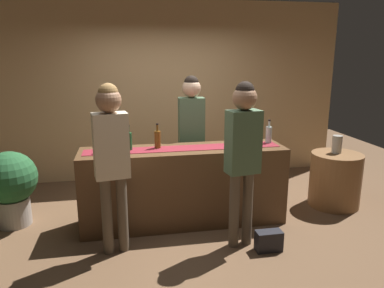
% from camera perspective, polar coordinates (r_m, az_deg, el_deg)
% --- Properties ---
extents(ground_plane, '(10.00, 10.00, 0.00)m').
position_cam_1_polar(ground_plane, '(4.67, -1.25, -12.05)').
color(ground_plane, brown).
extents(back_wall, '(6.00, 0.12, 2.90)m').
position_cam_1_polar(back_wall, '(6.11, -4.31, 8.26)').
color(back_wall, tan).
rests_on(back_wall, ground).
extents(bar_counter, '(2.46, 0.60, 0.95)m').
position_cam_1_polar(bar_counter, '(4.48, -1.29, -6.59)').
color(bar_counter, '#543821').
rests_on(bar_counter, ground).
extents(counter_runner_cloth, '(2.34, 0.28, 0.01)m').
position_cam_1_polar(counter_runner_cloth, '(4.34, -1.32, -0.66)').
color(counter_runner_cloth, maroon).
rests_on(counter_runner_cloth, bar_counter).
extents(wine_bottle_amber, '(0.07, 0.07, 0.30)m').
position_cam_1_polar(wine_bottle_amber, '(4.34, -5.43, 0.77)').
color(wine_bottle_amber, brown).
rests_on(wine_bottle_amber, bar_counter).
extents(wine_bottle_green, '(0.07, 0.07, 0.30)m').
position_cam_1_polar(wine_bottle_green, '(4.29, -9.87, 0.49)').
color(wine_bottle_green, '#194723').
rests_on(wine_bottle_green, bar_counter).
extents(wine_bottle_clear, '(0.07, 0.07, 0.30)m').
position_cam_1_polar(wine_bottle_clear, '(4.68, 11.94, 1.48)').
color(wine_bottle_clear, '#B2C6C1').
rests_on(wine_bottle_clear, bar_counter).
extents(wine_glass_near_customer, '(0.07, 0.07, 0.14)m').
position_cam_1_polar(wine_glass_near_customer, '(4.36, 7.73, 0.68)').
color(wine_glass_near_customer, silver).
rests_on(wine_glass_near_customer, bar_counter).
extents(wine_glass_mid_counter, '(0.07, 0.07, 0.14)m').
position_cam_1_polar(wine_glass_mid_counter, '(4.21, -14.64, -0.14)').
color(wine_glass_mid_counter, silver).
rests_on(wine_glass_mid_counter, bar_counter).
extents(bartender, '(0.35, 0.25, 1.78)m').
position_cam_1_polar(bartender, '(4.90, -0.10, 2.91)').
color(bartender, '#26262B').
rests_on(bartender, ground).
extents(customer_sipping, '(0.37, 0.25, 1.79)m').
position_cam_1_polar(customer_sipping, '(3.79, 8.01, -0.38)').
color(customer_sipping, brown).
rests_on(customer_sipping, ground).
extents(customer_browsing, '(0.37, 0.25, 1.78)m').
position_cam_1_polar(customer_browsing, '(3.71, -12.56, -0.97)').
color(customer_browsing, brown).
rests_on(customer_browsing, ground).
extents(round_side_table, '(0.68, 0.68, 0.74)m').
position_cam_1_polar(round_side_table, '(5.39, 21.53, -5.22)').
color(round_side_table, brown).
rests_on(round_side_table, ground).
extents(vase_on_side_table, '(0.13, 0.13, 0.24)m').
position_cam_1_polar(vase_on_side_table, '(5.30, 21.79, -0.04)').
color(vase_on_side_table, '#A8A399').
rests_on(vase_on_side_table, round_side_table).
extents(potted_plant_tall, '(0.63, 0.63, 0.92)m').
position_cam_1_polar(potted_plant_tall, '(4.90, -26.57, -5.55)').
color(potted_plant_tall, '#9E9389').
rests_on(potted_plant_tall, ground).
extents(handbag, '(0.28, 0.14, 0.22)m').
position_cam_1_polar(handbag, '(4.09, 11.95, -14.64)').
color(handbag, black).
rests_on(handbag, ground).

